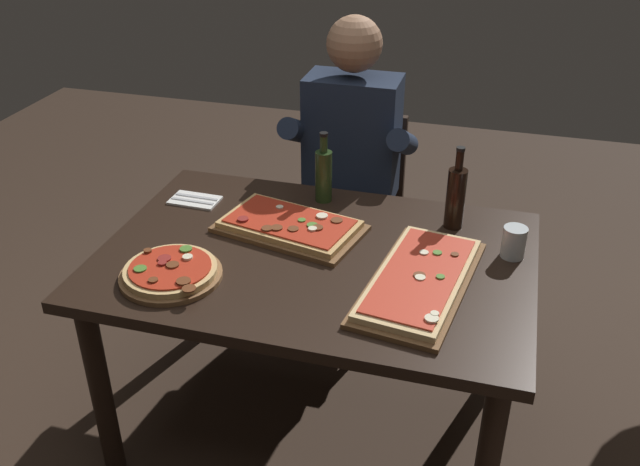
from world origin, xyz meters
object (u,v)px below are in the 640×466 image
object	(u,v)px
pizza_round_far	(171,272)
tumbler_near_camera	(514,242)
dining_table	(316,278)
seated_diner	(349,162)
pizza_rectangular_front	(290,226)
pizza_rectangular_left	(420,280)
oil_bottle_amber	(456,196)
diner_chair	(354,203)
wine_bottle_dark	(324,174)

from	to	relation	value
pizza_round_far	tumbler_near_camera	world-z (taller)	tumbler_near_camera
dining_table	seated_diner	xyz separation A→B (m)	(-0.07, 0.74, 0.10)
pizza_rectangular_front	tumbler_near_camera	distance (m)	0.75
pizza_rectangular_front	pizza_rectangular_left	size ratio (longest dim) A/B	0.86
pizza_rectangular_left	oil_bottle_amber	size ratio (longest dim) A/B	2.11
dining_table	diner_chair	bearing A→B (deg)	94.46
pizza_rectangular_front	wine_bottle_dark	world-z (taller)	wine_bottle_dark
pizza_rectangular_left	pizza_round_far	xyz separation A→B (m)	(-0.74, -0.17, 0.00)
dining_table	seated_diner	distance (m)	0.74
pizza_rectangular_front	tumbler_near_camera	world-z (taller)	tumbler_near_camera
dining_table	pizza_rectangular_left	size ratio (longest dim) A/B	2.24
oil_bottle_amber	seated_diner	distance (m)	0.65
pizza_round_far	seated_diner	distance (m)	1.04
pizza_round_far	seated_diner	world-z (taller)	seated_diner
wine_bottle_dark	diner_chair	size ratio (longest dim) A/B	0.31
dining_table	pizza_round_far	distance (m)	0.48
diner_chair	tumbler_near_camera	bearing A→B (deg)	-45.59
pizza_rectangular_front	oil_bottle_amber	distance (m)	0.58
tumbler_near_camera	pizza_rectangular_left	bearing A→B (deg)	-136.63
pizza_rectangular_left	tumbler_near_camera	xyz separation A→B (m)	(0.26, 0.25, 0.03)
pizza_rectangular_front	seated_diner	distance (m)	0.62
pizza_round_far	oil_bottle_amber	world-z (taller)	oil_bottle_amber
pizza_rectangular_left	pizza_round_far	world-z (taller)	same
oil_bottle_amber	wine_bottle_dark	bearing A→B (deg)	171.79
pizza_round_far	wine_bottle_dark	world-z (taller)	wine_bottle_dark
pizza_rectangular_front	seated_diner	size ratio (longest dim) A/B	0.40
diner_chair	seated_diner	size ratio (longest dim) A/B	0.65
diner_chair	seated_diner	world-z (taller)	seated_diner
pizza_rectangular_front	diner_chair	distance (m)	0.79
pizza_rectangular_front	pizza_round_far	size ratio (longest dim) A/B	1.70
pizza_rectangular_left	seated_diner	world-z (taller)	seated_diner
pizza_rectangular_front	tumbler_near_camera	xyz separation A→B (m)	(0.74, 0.04, 0.03)
dining_table	pizza_rectangular_left	bearing A→B (deg)	-14.25
seated_diner	wine_bottle_dark	bearing A→B (deg)	-91.74
pizza_rectangular_left	wine_bottle_dark	world-z (taller)	wine_bottle_dark
pizza_round_far	wine_bottle_dark	bearing A→B (deg)	63.67
oil_bottle_amber	seated_diner	world-z (taller)	seated_diner
wine_bottle_dark	oil_bottle_amber	bearing A→B (deg)	-8.21
dining_table	pizza_rectangular_front	size ratio (longest dim) A/B	2.61
pizza_rectangular_front	diner_chair	world-z (taller)	diner_chair
pizza_rectangular_left	pizza_rectangular_front	bearing A→B (deg)	156.40
wine_bottle_dark	oil_bottle_amber	distance (m)	0.49
wine_bottle_dark	tumbler_near_camera	distance (m)	0.73
wine_bottle_dark	tumbler_near_camera	xyz separation A→B (m)	(0.69, -0.22, -0.05)
pizza_round_far	oil_bottle_amber	xyz separation A→B (m)	(0.80, 0.56, 0.10)
pizza_round_far	seated_diner	xyz separation A→B (m)	(0.32, 0.99, -0.02)
oil_bottle_amber	pizza_rectangular_front	bearing A→B (deg)	-161.00
dining_table	pizza_round_far	world-z (taller)	pizza_round_far
dining_table	seated_diner	bearing A→B (deg)	95.19
tumbler_near_camera	seated_diner	xyz separation A→B (m)	(-0.68, 0.58, -0.05)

